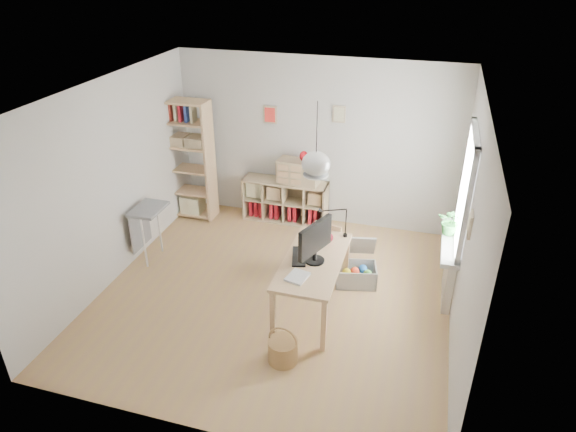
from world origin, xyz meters
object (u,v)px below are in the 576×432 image
(desk, at_px, (313,266))
(tall_bookshelf, at_px, (188,155))
(storage_chest, at_px, (356,269))
(monitor, at_px, (315,240))
(drawer_chest, at_px, (299,172))
(cube_shelf, at_px, (285,203))
(chair, at_px, (323,250))

(desk, distance_m, tall_bookshelf, 3.27)
(storage_chest, bearing_deg, monitor, -129.83)
(tall_bookshelf, relative_size, drawer_chest, 2.98)
(storage_chest, xyz_separation_m, drawer_chest, (-1.21, 1.43, 0.72))
(tall_bookshelf, xyz_separation_m, monitor, (2.61, -1.98, -0.04))
(cube_shelf, height_order, chair, chair)
(monitor, xyz_separation_m, drawer_chest, (-0.80, 2.22, -0.13))
(desk, distance_m, monitor, 0.39)
(storage_chest, bearing_deg, drawer_chest, 117.90)
(desk, xyz_separation_m, chair, (-0.03, 0.70, -0.20))
(chair, bearing_deg, monitor, -71.37)
(chair, relative_size, monitor, 1.40)
(desk, xyz_separation_m, monitor, (0.02, -0.03, 0.39))
(storage_chest, bearing_deg, tall_bookshelf, 146.11)
(tall_bookshelf, xyz_separation_m, chair, (2.56, -1.25, -0.63))
(cube_shelf, distance_m, storage_chest, 2.07)
(tall_bookshelf, height_order, storage_chest, tall_bookshelf)
(chair, bearing_deg, drawer_chest, 131.55)
(tall_bookshelf, xyz_separation_m, drawer_chest, (1.81, 0.24, -0.18))
(storage_chest, distance_m, drawer_chest, 2.01)
(chair, height_order, monitor, monitor)
(chair, relative_size, storage_chest, 1.13)
(cube_shelf, height_order, storage_chest, cube_shelf)
(cube_shelf, xyz_separation_m, drawer_chest, (0.25, -0.04, 0.61))
(monitor, bearing_deg, storage_chest, 84.65)
(cube_shelf, relative_size, monitor, 2.43)
(desk, height_order, tall_bookshelf, tall_bookshelf)
(tall_bookshelf, height_order, drawer_chest, tall_bookshelf)
(monitor, distance_m, drawer_chest, 2.37)
(cube_shelf, bearing_deg, drawer_chest, -9.46)
(drawer_chest, bearing_deg, storage_chest, -44.21)
(chair, xyz_separation_m, storage_chest, (0.46, 0.06, -0.27))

